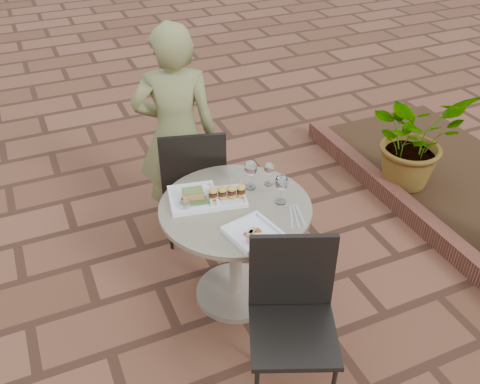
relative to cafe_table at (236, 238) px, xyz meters
name	(u,v)px	position (x,y,z in m)	size (l,w,h in m)	color
ground	(240,309)	(-0.03, -0.14, -0.48)	(60.00, 60.00, 0.00)	brown
cafe_table	(236,238)	(0.00, 0.00, 0.00)	(0.90, 0.90, 0.73)	gray
chair_far	(193,176)	(-0.04, 0.65, 0.07)	(0.54, 0.54, 0.93)	black
chair_near	(292,306)	(0.02, -0.68, 0.07)	(0.58, 0.58, 0.93)	black
diner	(176,135)	(-0.08, 0.84, 0.31)	(0.58, 0.38, 1.59)	olive
plate_salmon	(193,198)	(-0.21, 0.15, 0.27)	(0.33, 0.33, 0.08)	silver
plate_sliders	(227,194)	(-0.02, 0.08, 0.28)	(0.26, 0.26, 0.14)	silver
plate_tuna	(253,232)	(-0.02, -0.28, 0.26)	(0.30, 0.30, 0.03)	silver
wine_glass_right	(282,183)	(0.26, -0.07, 0.38)	(0.08, 0.08, 0.19)	white
wine_glass_mid	(251,169)	(0.16, 0.14, 0.38)	(0.08, 0.08, 0.19)	white
wine_glass_far	(269,169)	(0.28, 0.12, 0.36)	(0.07, 0.07, 0.15)	white
steel_ramekin	(185,206)	(-0.28, 0.09, 0.27)	(0.06, 0.06, 0.05)	silver
cutlery_set	(296,216)	(0.27, -0.23, 0.25)	(0.10, 0.23, 0.00)	silver
planter_curb	(412,213)	(1.57, 0.16, -0.41)	(0.12, 3.00, 0.15)	brown
mulch_bed	(480,197)	(2.27, 0.16, -0.45)	(1.30, 3.00, 0.06)	black
potted_plant_a	(414,138)	(1.82, 0.57, -0.01)	(0.75, 0.65, 0.84)	#33662D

